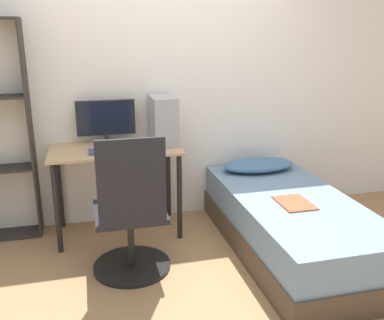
# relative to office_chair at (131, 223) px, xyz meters

# --- Properties ---
(ground_plane) EXTENTS (14.00, 14.00, 0.00)m
(ground_plane) POSITION_rel_office_chair_xyz_m (0.37, -0.37, -0.40)
(ground_plane) COLOR #9E754C
(wall_back) EXTENTS (8.00, 0.05, 2.50)m
(wall_back) POSITION_rel_office_chair_xyz_m (0.37, 1.02, 0.85)
(wall_back) COLOR silver
(wall_back) RESTS_ON ground_plane
(desk) EXTENTS (1.09, 0.59, 0.78)m
(desk) POSITION_rel_office_chair_xyz_m (-0.04, 0.70, 0.25)
(desk) COLOR tan
(desk) RESTS_ON ground_plane
(office_chair) EXTENTS (0.58, 0.58, 1.07)m
(office_chair) POSITION_rel_office_chair_xyz_m (0.00, 0.00, 0.00)
(office_chair) COLOR black
(office_chair) RESTS_ON ground_plane
(bed) EXTENTS (0.91, 1.91, 0.46)m
(bed) POSITION_rel_office_chair_xyz_m (1.28, 0.04, -0.17)
(bed) COLOR #4C3D2D
(bed) RESTS_ON ground_plane
(pillow) EXTENTS (0.69, 0.36, 0.11)m
(pillow) POSITION_rel_office_chair_xyz_m (1.28, 0.74, 0.11)
(pillow) COLOR teal
(pillow) RESTS_ON bed
(magazine) EXTENTS (0.24, 0.32, 0.01)m
(magazine) POSITION_rel_office_chair_xyz_m (1.24, -0.09, 0.07)
(magazine) COLOR #B24C2D
(magazine) RESTS_ON bed
(monitor) EXTENTS (0.51, 0.17, 0.38)m
(monitor) POSITION_rel_office_chair_xyz_m (-0.09, 0.90, 0.58)
(monitor) COLOR black
(monitor) RESTS_ON desk
(keyboard) EXTENTS (0.40, 0.15, 0.02)m
(keyboard) POSITION_rel_office_chair_xyz_m (-0.06, 0.59, 0.39)
(keyboard) COLOR #33477A
(keyboard) RESTS_ON desk
(pc_tower) EXTENTS (0.20, 0.40, 0.41)m
(pc_tower) POSITION_rel_office_chair_xyz_m (0.39, 0.78, 0.58)
(pc_tower) COLOR #99999E
(pc_tower) RESTS_ON desk
(mouse) EXTENTS (0.06, 0.09, 0.02)m
(mouse) POSITION_rel_office_chair_xyz_m (0.19, 0.59, 0.39)
(mouse) COLOR silver
(mouse) RESTS_ON desk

